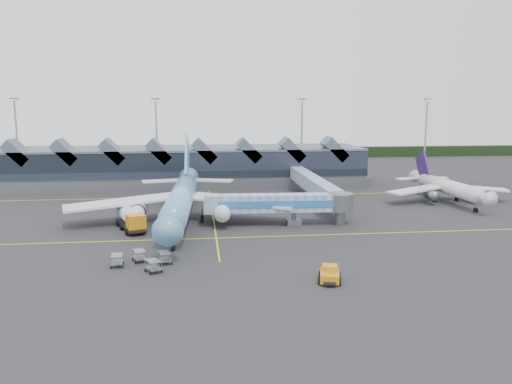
{
  "coord_description": "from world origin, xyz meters",
  "views": [
    {
      "loc": [
        -2.52,
        -83.02,
        20.23
      ],
      "look_at": [
        7.62,
        4.22,
        5.0
      ],
      "focal_mm": 35.0,
      "sensor_mm": 36.0,
      "label": 1
    }
  ],
  "objects": [
    {
      "name": "light_masts",
      "position": [
        21.0,
        62.8,
        12.49
      ],
      "size": [
        132.4,
        42.56,
        22.45
      ],
      "color": "#919599",
      "rests_on": "ground"
    },
    {
      "name": "fuel_truck",
      "position": [
        -13.96,
        -0.76,
        2.06
      ],
      "size": [
        6.11,
        10.83,
        3.68
      ],
      "rotation": [
        0.0,
        0.0,
        0.36
      ],
      "color": "black",
      "rests_on": "ground"
    },
    {
      "name": "main_airliner",
      "position": [
        -5.56,
        3.51,
        4.44
      ],
      "size": [
        40.87,
        47.0,
        15.1
      ],
      "rotation": [
        0.0,
        0.0,
        -0.04
      ],
      "color": "#679BD0",
      "rests_on": "ground"
    },
    {
      "name": "regional_jet",
      "position": [
        49.91,
        16.42,
        3.24
      ],
      "size": [
        27.28,
        29.71,
        10.21
      ],
      "rotation": [
        0.0,
        0.0,
        0.05
      ],
      "color": "silver",
      "rests_on": "ground"
    },
    {
      "name": "taxi_stripes",
      "position": [
        0.0,
        10.0,
        0.01
      ],
      "size": [
        120.0,
        60.0,
        0.01
      ],
      "color": "yellow",
      "rests_on": "ground"
    },
    {
      "name": "pushback_tug",
      "position": [
        12.45,
        -28.78,
        0.8
      ],
      "size": [
        3.29,
        4.37,
        1.78
      ],
      "rotation": [
        0.0,
        0.0,
        -0.26
      ],
      "color": "orange",
      "rests_on": "ground"
    },
    {
      "name": "tree_line_far",
      "position": [
        0.0,
        110.0,
        2.0
      ],
      "size": [
        260.0,
        4.0,
        4.0
      ],
      "primitive_type": "cube",
      "color": "black",
      "rests_on": "ground"
    },
    {
      "name": "jet_bridge",
      "position": [
        12.48,
        -0.66,
        3.72
      ],
      "size": [
        25.62,
        4.85,
        5.49
      ],
      "rotation": [
        0.0,
        0.0,
        -0.04
      ],
      "color": "#728DBE",
      "rests_on": "ground"
    },
    {
      "name": "terminal",
      "position": [
        -5.07,
        47.35,
        4.88
      ],
      "size": [
        90.0,
        22.25,
        12.52
      ],
      "color": "black",
      "rests_on": "ground"
    },
    {
      "name": "ground",
      "position": [
        0.0,
        0.0,
        0.0
      ],
      "size": [
        260.0,
        260.0,
        0.0
      ],
      "primitive_type": "plane",
      "color": "#232426",
      "rests_on": "ground"
    },
    {
      "name": "baggage_carts",
      "position": [
        -9.72,
        -20.49,
        0.85
      ],
      "size": [
        7.7,
        7.06,
        1.52
      ],
      "rotation": [
        0.0,
        0.0,
        0.25
      ],
      "color": "gray",
      "rests_on": "ground"
    }
  ]
}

